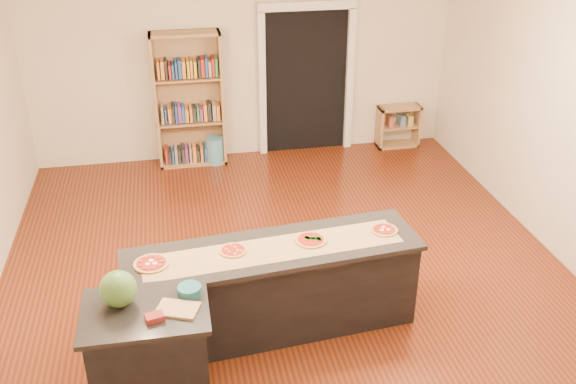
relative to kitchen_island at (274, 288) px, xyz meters
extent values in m
cube|color=beige|center=(0.29, 0.60, 0.96)|extent=(6.00, 7.00, 2.80)
cube|color=#5E2510|center=(0.29, 0.60, -0.44)|extent=(6.00, 7.00, 0.01)
cube|color=white|center=(0.29, 0.60, 2.36)|extent=(6.00, 7.00, 0.01)
cube|color=black|center=(1.19, 4.08, 0.61)|extent=(1.20, 0.02, 2.10)
cube|color=silver|center=(0.54, 4.04, 0.61)|extent=(0.10, 0.08, 2.10)
cube|color=silver|center=(1.84, 4.04, 0.61)|extent=(0.10, 0.08, 2.10)
cube|color=silver|center=(1.19, 4.04, 1.71)|extent=(1.40, 0.08, 0.12)
cube|color=black|center=(0.00, 0.00, -0.03)|extent=(2.58, 0.65, 0.83)
cube|color=black|center=(0.00, 0.00, 0.41)|extent=(2.66, 0.72, 0.05)
cube|color=black|center=(-1.11, -0.76, 0.01)|extent=(0.87, 0.61, 0.90)
cube|color=black|center=(-1.11, -0.76, 0.48)|extent=(0.95, 0.70, 0.04)
cube|color=tan|center=(-0.52, 3.88, 0.51)|extent=(0.95, 0.34, 1.90)
cube|color=tan|center=(2.60, 3.91, -0.12)|extent=(0.64, 0.27, 0.64)
cylinder|color=#5093B3|center=(-0.20, 3.82, -0.25)|extent=(0.27, 0.27, 0.39)
cube|color=tan|center=(0.00, -0.03, 0.44)|extent=(2.34, 0.63, 0.00)
sphere|color=#144214|center=(-1.29, -0.66, 0.64)|extent=(0.28, 0.28, 0.28)
cube|color=tan|center=(-0.86, -0.82, 0.51)|extent=(0.36, 0.30, 0.02)
cube|color=maroon|center=(-1.03, -0.90, 0.52)|extent=(0.15, 0.12, 0.05)
cylinder|color=#195966|center=(-0.76, -0.63, 0.54)|extent=(0.19, 0.19, 0.07)
cylinder|color=tan|center=(-1.06, -0.07, 0.45)|extent=(0.29, 0.29, 0.02)
cylinder|color=#A5190C|center=(-1.06, -0.07, 0.46)|extent=(0.24, 0.24, 0.00)
cylinder|color=tan|center=(-0.36, 0.01, 0.45)|extent=(0.25, 0.25, 0.02)
cylinder|color=#A5190C|center=(-0.36, 0.01, 0.46)|extent=(0.20, 0.20, 0.00)
cylinder|color=tan|center=(0.35, 0.05, 0.45)|extent=(0.29, 0.29, 0.02)
cylinder|color=#A5190C|center=(0.35, 0.05, 0.46)|extent=(0.24, 0.24, 0.00)
cylinder|color=tan|center=(1.06, 0.09, 0.45)|extent=(0.25, 0.25, 0.02)
cylinder|color=#A5190C|center=(1.06, 0.09, 0.46)|extent=(0.20, 0.20, 0.00)
camera|label=1|loc=(-0.79, -4.74, 3.48)|focal=40.00mm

